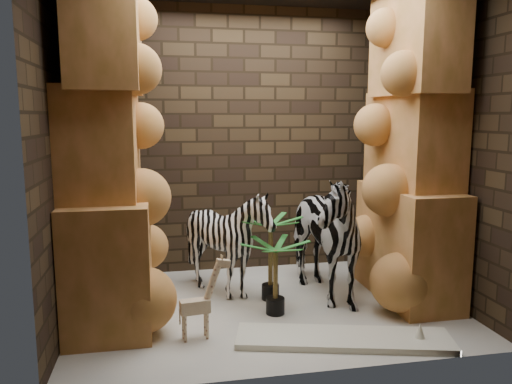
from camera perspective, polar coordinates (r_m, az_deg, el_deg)
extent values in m
plane|color=silver|center=(4.81, 1.29, -13.05)|extent=(3.50, 3.50, 0.00)
plane|color=#372919|center=(5.70, -1.35, 5.87)|extent=(3.50, 0.00, 3.50)
plane|color=#372919|center=(3.27, 6.07, 3.65)|extent=(3.50, 0.00, 3.50)
plane|color=#372919|center=(4.44, -21.34, 4.45)|extent=(0.00, 3.00, 3.00)
plane|color=#372919|center=(5.14, 20.84, 4.98)|extent=(0.00, 3.00, 3.00)
imported|color=white|center=(4.89, 6.90, -3.61)|extent=(0.88, 1.35, 1.49)
imported|color=white|center=(4.95, -3.24, -6.35)|extent=(1.05, 1.22, 1.00)
cube|color=white|center=(4.19, 10.03, -16.30)|extent=(1.76, 0.83, 0.05)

